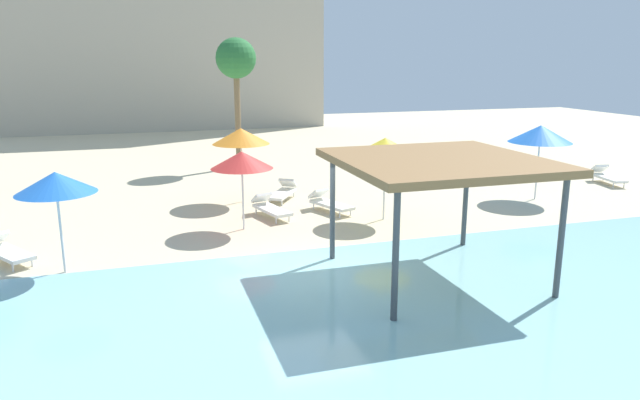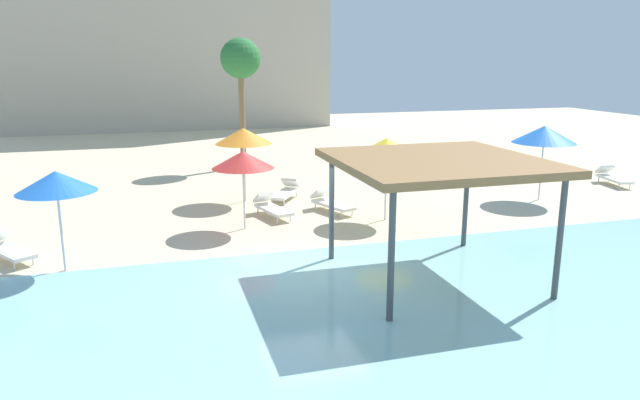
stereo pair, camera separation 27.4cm
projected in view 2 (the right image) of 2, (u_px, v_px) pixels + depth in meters
ground_plane at (312, 270)px, 14.79m from camera, size 80.00×80.00×0.00m
lagoon_water at (395, 374)px, 9.89m from camera, size 44.00×13.50×0.04m
shade_pavilion at (438, 165)px, 13.58m from camera, size 4.63×4.63×2.96m
beach_umbrella_red_1 at (243, 160)px, 17.83m from camera, size 1.91×1.91×2.46m
beach_umbrella_orange_2 at (243, 136)px, 21.26m from camera, size 2.08×2.08×2.74m
beach_umbrella_blue_3 at (56, 182)px, 14.20m from camera, size 1.90×1.90×2.56m
beach_umbrella_yellow_4 at (387, 146)px, 18.81m from camera, size 1.96×1.96×2.72m
beach_umbrella_blue_5 at (544, 134)px, 21.50m from camera, size 2.31×2.31×2.80m
lounge_chair_0 at (612, 177)px, 24.71m from camera, size 0.92×1.97×0.74m
lounge_chair_1 at (286, 191)px, 22.01m from camera, size 1.52×1.92×0.74m
lounge_chair_2 at (271, 207)px, 19.72m from camera, size 1.08×1.99×0.74m
lounge_chair_3 at (330, 202)px, 20.36m from camera, size 1.24×1.99×0.74m
lounge_chair_5 at (7, 248)px, 15.45m from camera, size 1.56×1.91×0.74m
palm_tree_1 at (241, 61)px, 27.47m from camera, size 1.90×1.90×6.15m
hotel_block_0 at (166, 0)px, 44.34m from camera, size 23.47×8.44×18.93m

